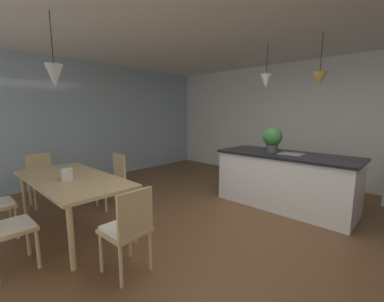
{
  "coord_description": "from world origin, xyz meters",
  "views": [
    {
      "loc": [
        1.65,
        -2.55,
        1.57
      ],
      "look_at": [
        -1.03,
        0.27,
        0.96
      ],
      "focal_mm": 22.98,
      "sensor_mm": 36.0,
      "label": 1
    }
  ],
  "objects_px": {
    "chair_kitchen_end": "(128,228)",
    "chair_window_end": "(42,178)",
    "kitchen_island": "(285,179)",
    "chair_near_right": "(4,226)",
    "potted_plant_on_island": "(272,138)",
    "vase_on_dining_table": "(67,174)",
    "dining_table": "(72,182)",
    "chair_far_left": "(113,178)"
  },
  "relations": [
    {
      "from": "chair_near_right",
      "to": "kitchen_island",
      "type": "xyz_separation_m",
      "value": [
        1.26,
        3.59,
        -0.01
      ]
    },
    {
      "from": "dining_table",
      "to": "chair_far_left",
      "type": "xyz_separation_m",
      "value": [
        -0.43,
        0.81,
        -0.19
      ]
    },
    {
      "from": "dining_table",
      "to": "potted_plant_on_island",
      "type": "relative_size",
      "value": 4.53
    },
    {
      "from": "chair_kitchen_end",
      "to": "chair_far_left",
      "type": "relative_size",
      "value": 1.0
    },
    {
      "from": "chair_far_left",
      "to": "vase_on_dining_table",
      "type": "bearing_deg",
      "value": -59.31
    },
    {
      "from": "chair_kitchen_end",
      "to": "chair_near_right",
      "type": "bearing_deg",
      "value": -137.75
    },
    {
      "from": "chair_window_end",
      "to": "chair_near_right",
      "type": "xyz_separation_m",
      "value": [
        1.77,
        -0.81,
        0.0
      ]
    },
    {
      "from": "kitchen_island",
      "to": "potted_plant_on_island",
      "type": "bearing_deg",
      "value": 180.0
    },
    {
      "from": "dining_table",
      "to": "chair_far_left",
      "type": "relative_size",
      "value": 2.21
    },
    {
      "from": "chair_window_end",
      "to": "vase_on_dining_table",
      "type": "distance_m",
      "value": 1.47
    },
    {
      "from": "chair_far_left",
      "to": "potted_plant_on_island",
      "type": "distance_m",
      "value": 2.79
    },
    {
      "from": "chair_kitchen_end",
      "to": "chair_near_right",
      "type": "xyz_separation_m",
      "value": [
        -0.9,
        -0.82,
        0.0
      ]
    },
    {
      "from": "chair_window_end",
      "to": "chair_near_right",
      "type": "bearing_deg",
      "value": -24.75
    },
    {
      "from": "dining_table",
      "to": "chair_kitchen_end",
      "type": "relative_size",
      "value": 2.21
    },
    {
      "from": "chair_window_end",
      "to": "chair_far_left",
      "type": "height_order",
      "value": "same"
    },
    {
      "from": "dining_table",
      "to": "kitchen_island",
      "type": "distance_m",
      "value": 3.26
    },
    {
      "from": "chair_near_right",
      "to": "kitchen_island",
      "type": "bearing_deg",
      "value": 70.68
    },
    {
      "from": "chair_window_end",
      "to": "chair_far_left",
      "type": "relative_size",
      "value": 1.0
    },
    {
      "from": "vase_on_dining_table",
      "to": "chair_near_right",
      "type": "bearing_deg",
      "value": -65.49
    },
    {
      "from": "potted_plant_on_island",
      "to": "vase_on_dining_table",
      "type": "distance_m",
      "value": 3.18
    },
    {
      "from": "chair_kitchen_end",
      "to": "chair_far_left",
      "type": "bearing_deg",
      "value": 155.31
    },
    {
      "from": "chair_window_end",
      "to": "potted_plant_on_island",
      "type": "distance_m",
      "value": 3.98
    },
    {
      "from": "chair_near_right",
      "to": "vase_on_dining_table",
      "type": "xyz_separation_m",
      "value": [
        -0.33,
        0.73,
        0.33
      ]
    },
    {
      "from": "potted_plant_on_island",
      "to": "dining_table",
      "type": "bearing_deg",
      "value": -117.35
    },
    {
      "from": "potted_plant_on_island",
      "to": "chair_window_end",
      "type": "bearing_deg",
      "value": -134.9
    },
    {
      "from": "chair_kitchen_end",
      "to": "dining_table",
      "type": "bearing_deg",
      "value": -179.89
    },
    {
      "from": "chair_near_right",
      "to": "dining_table",
      "type": "bearing_deg",
      "value": 118.08
    },
    {
      "from": "chair_kitchen_end",
      "to": "chair_near_right",
      "type": "relative_size",
      "value": 1.0
    },
    {
      "from": "chair_kitchen_end",
      "to": "chair_window_end",
      "type": "relative_size",
      "value": 1.0
    },
    {
      "from": "chair_far_left",
      "to": "potted_plant_on_island",
      "type": "xyz_separation_m",
      "value": [
        1.87,
        1.97,
        0.66
      ]
    },
    {
      "from": "chair_kitchen_end",
      "to": "kitchen_island",
      "type": "relative_size",
      "value": 0.4
    },
    {
      "from": "kitchen_island",
      "to": "vase_on_dining_table",
      "type": "distance_m",
      "value": 3.3
    },
    {
      "from": "chair_near_right",
      "to": "potted_plant_on_island",
      "type": "height_order",
      "value": "potted_plant_on_island"
    },
    {
      "from": "chair_kitchen_end",
      "to": "kitchen_island",
      "type": "distance_m",
      "value": 2.8
    },
    {
      "from": "chair_window_end",
      "to": "chair_far_left",
      "type": "bearing_deg",
      "value": 42.04
    },
    {
      "from": "vase_on_dining_table",
      "to": "dining_table",
      "type": "bearing_deg",
      "value": 139.86
    },
    {
      "from": "chair_kitchen_end",
      "to": "chair_window_end",
      "type": "height_order",
      "value": "same"
    },
    {
      "from": "chair_kitchen_end",
      "to": "chair_near_right",
      "type": "height_order",
      "value": "same"
    },
    {
      "from": "chair_far_left",
      "to": "chair_kitchen_end",
      "type": "bearing_deg",
      "value": -24.69
    },
    {
      "from": "chair_far_left",
      "to": "potted_plant_on_island",
      "type": "height_order",
      "value": "potted_plant_on_island"
    },
    {
      "from": "kitchen_island",
      "to": "vase_on_dining_table",
      "type": "height_order",
      "value": "kitchen_island"
    },
    {
      "from": "chair_near_right",
      "to": "chair_far_left",
      "type": "bearing_deg",
      "value": 118.02
    }
  ]
}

